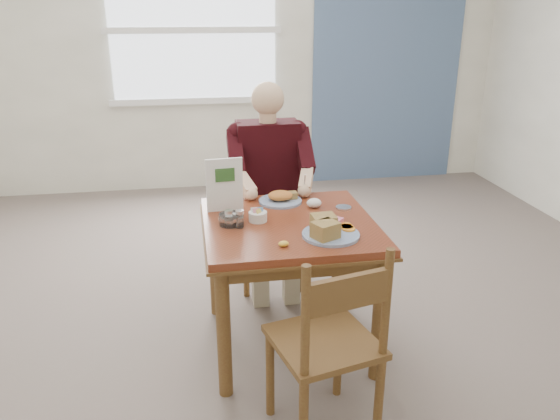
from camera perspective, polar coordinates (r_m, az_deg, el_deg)
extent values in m
plane|color=#6B5D56|center=(3.26, 0.89, -13.55)|extent=(6.00, 6.00, 0.00)
plane|color=white|center=(5.68, -4.75, 16.26)|extent=(5.50, 0.00, 5.50)
cube|color=#4C668D|center=(6.02, 11.26, 16.19)|extent=(1.60, 0.02, 2.80)
ellipsoid|color=yellow|center=(2.60, 0.38, -3.55)|extent=(0.05, 0.04, 0.03)
ellipsoid|color=white|center=(3.10, 3.57, 0.74)|extent=(0.10, 0.09, 0.05)
cylinder|color=silver|center=(3.10, 6.65, 0.25)|extent=(0.09, 0.09, 0.01)
cube|color=white|center=(5.62, -9.06, 18.08)|extent=(1.60, 0.02, 1.30)
cube|color=white|center=(5.68, -8.66, 11.21)|extent=(1.72, 0.04, 0.06)
cube|color=white|center=(5.61, -9.05, 18.07)|extent=(1.72, 0.04, 0.06)
cube|color=maroon|center=(2.91, 0.96, -1.57)|extent=(0.90, 0.90, 0.04)
cube|color=brown|center=(2.92, 0.96, -2.07)|extent=(0.92, 0.92, 0.01)
cylinder|color=brown|center=(2.70, -5.90, -12.61)|extent=(0.07, 0.07, 0.71)
cylinder|color=brown|center=(2.84, 10.31, -11.03)|extent=(0.07, 0.07, 0.71)
cylinder|color=brown|center=(3.38, -6.84, -5.40)|extent=(0.07, 0.07, 0.71)
cylinder|color=brown|center=(3.49, 6.08, -4.47)|extent=(0.07, 0.07, 0.71)
cube|color=brown|center=(2.59, 2.54, -6.22)|extent=(0.80, 0.03, 0.08)
cube|color=brown|center=(3.29, -0.28, -0.16)|extent=(0.80, 0.03, 0.08)
cube|color=brown|center=(2.90, -6.67, -3.33)|extent=(0.03, 0.80, 0.08)
cube|color=brown|center=(3.03, 8.24, -2.31)|extent=(0.03, 0.80, 0.08)
cylinder|color=brown|center=(3.61, -3.57, -5.80)|extent=(0.04, 0.04, 0.45)
cylinder|color=brown|center=(3.66, 2.07, -5.38)|extent=(0.04, 0.04, 0.45)
cylinder|color=brown|center=(3.93, -4.15, -3.49)|extent=(0.04, 0.04, 0.45)
cylinder|color=brown|center=(3.98, 1.03, -3.14)|extent=(0.04, 0.04, 0.45)
cube|color=brown|center=(3.69, -1.18, -1.03)|extent=(0.42, 0.42, 0.03)
cylinder|color=brown|center=(3.76, -4.33, 3.13)|extent=(0.04, 0.04, 0.50)
cylinder|color=brown|center=(3.81, 1.07, 3.41)|extent=(0.04, 0.04, 0.50)
cube|color=brown|center=(3.75, -1.63, 4.73)|extent=(0.38, 0.03, 0.14)
cylinder|color=brown|center=(2.64, -1.04, -16.74)|extent=(0.05, 0.05, 0.45)
cylinder|color=brown|center=(2.77, 6.11, -14.88)|extent=(0.05, 0.05, 0.45)
cylinder|color=brown|center=(2.53, 10.27, -19.11)|extent=(0.05, 0.05, 0.45)
cube|color=brown|center=(2.43, 4.61, -13.56)|extent=(0.51, 0.51, 0.03)
cylinder|color=brown|center=(2.10, 2.66, -11.92)|extent=(0.04, 0.04, 0.50)
cylinder|color=brown|center=(2.26, 11.04, -9.78)|extent=(0.04, 0.04, 0.50)
cube|color=brown|center=(2.12, 7.14, -8.54)|extent=(0.38, 0.12, 0.14)
cube|color=tan|center=(3.54, -2.50, -0.71)|extent=(0.13, 0.38, 0.12)
cube|color=tan|center=(3.57, 0.68, -0.52)|extent=(0.13, 0.38, 0.12)
cube|color=tan|center=(3.50, -2.05, -6.35)|extent=(0.10, 0.10, 0.48)
cube|color=tan|center=(3.53, 1.18, -6.11)|extent=(0.10, 0.10, 0.48)
cube|color=black|center=(3.60, -1.30, 4.70)|extent=(0.40, 0.22, 0.58)
sphere|color=black|center=(3.52, -4.41, 7.98)|extent=(0.15, 0.15, 0.15)
sphere|color=black|center=(3.58, 1.72, 8.22)|extent=(0.15, 0.15, 0.15)
cylinder|color=#D9AF8A|center=(3.51, -1.29, 9.48)|extent=(0.11, 0.11, 0.08)
sphere|color=#D9AF8A|center=(3.49, -1.31, 11.58)|extent=(0.21, 0.21, 0.21)
cube|color=black|center=(3.43, -4.68, 5.92)|extent=(0.09, 0.29, 0.27)
cube|color=black|center=(3.50, 2.55, 6.24)|extent=(0.09, 0.29, 0.27)
sphere|color=black|center=(3.35, -4.46, 3.77)|extent=(0.09, 0.09, 0.09)
sphere|color=black|center=(3.42, 2.93, 4.14)|extent=(0.09, 0.09, 0.09)
cube|color=#D9AF8A|center=(3.28, -3.77, 2.77)|extent=(0.14, 0.23, 0.14)
cube|color=#D9AF8A|center=(3.34, 2.74, 3.10)|extent=(0.14, 0.23, 0.14)
sphere|color=#D9AF8A|center=(3.21, -3.05, 1.71)|extent=(0.08, 0.08, 0.08)
sphere|color=#D9AF8A|center=(3.26, 2.55, 2.02)|extent=(0.08, 0.08, 0.08)
cylinder|color=silver|center=(3.24, 2.57, 2.86)|extent=(0.01, 0.05, 0.12)
cylinder|color=white|center=(2.73, 5.32, -2.59)|extent=(0.36, 0.36, 0.02)
cube|color=tan|center=(2.66, 4.76, -2.10)|extent=(0.15, 0.14, 0.08)
cube|color=tan|center=(2.74, 4.57, -1.33)|extent=(0.12, 0.11, 0.08)
cylinder|color=orange|center=(2.78, 7.18, -1.95)|extent=(0.08, 0.08, 0.01)
cylinder|color=orange|center=(2.80, 7.00, -1.77)|extent=(0.09, 0.09, 0.01)
cylinder|color=orange|center=(2.82, 6.82, -1.59)|extent=(0.10, 0.10, 0.01)
cube|color=pink|center=(2.84, 5.92, -1.14)|extent=(0.08, 0.08, 0.03)
cylinder|color=white|center=(3.18, 0.03, 0.95)|extent=(0.25, 0.25, 0.01)
ellipsoid|color=orange|center=(3.17, 0.03, 1.53)|extent=(0.15, 0.12, 0.05)
cube|color=tan|center=(3.20, 0.95, 1.55)|extent=(0.09, 0.06, 0.04)
cylinder|color=white|center=(2.90, -2.33, -0.69)|extent=(0.12, 0.12, 0.05)
cube|color=pink|center=(2.88, -2.53, -0.05)|extent=(0.04, 0.02, 0.02)
cube|color=#6699D8|center=(2.90, -2.12, 0.08)|extent=(0.04, 0.02, 0.02)
cube|color=#EAD159|center=(2.87, -2.24, -0.12)|extent=(0.03, 0.03, 0.02)
cube|color=white|center=(2.90, -2.72, 0.04)|extent=(0.04, 0.02, 0.02)
cylinder|color=white|center=(2.82, -5.35, -1.10)|extent=(0.05, 0.05, 0.08)
cylinder|color=silver|center=(2.80, -5.38, -0.19)|extent=(0.05, 0.05, 0.02)
cylinder|color=white|center=(2.81, -4.22, -1.11)|extent=(0.05, 0.05, 0.08)
cylinder|color=silver|center=(2.80, -4.24, -0.21)|extent=(0.05, 0.05, 0.02)
cylinder|color=white|center=(2.86, -5.16, -0.97)|extent=(0.16, 0.16, 0.06)
cylinder|color=white|center=(2.86, -5.48, -0.60)|extent=(0.04, 0.04, 0.02)
cylinder|color=white|center=(2.86, -4.74, -0.56)|extent=(0.04, 0.04, 0.02)
cylinder|color=white|center=(2.84, -5.28, -0.76)|extent=(0.04, 0.04, 0.02)
cube|color=white|center=(3.02, -5.83, 2.64)|extent=(0.20, 0.04, 0.30)
cube|color=#2D5926|center=(3.00, -5.77, 3.65)|extent=(0.11, 0.01, 0.07)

